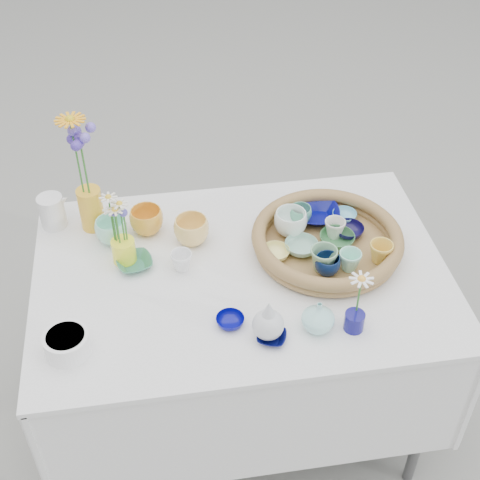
{
  "coord_description": "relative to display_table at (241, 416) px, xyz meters",
  "views": [
    {
      "loc": [
        -0.23,
        -1.47,
        2.17
      ],
      "look_at": [
        0.0,
        0.02,
        0.87
      ],
      "focal_mm": 50.0,
      "sensor_mm": 36.0,
      "label": 1
    }
  ],
  "objects": [
    {
      "name": "single_daisy",
      "position": [
        0.28,
        -0.27,
        0.88
      ],
      "size": [
        0.08,
        0.08,
        0.14
      ],
      "primitive_type": null,
      "rotation": [
        0.0,
        0.0,
        -0.06
      ],
      "color": "white",
      "rests_on": "bud_vase_cobalt"
    },
    {
      "name": "bud_vase_cobalt",
      "position": [
        0.27,
        -0.28,
        0.79
      ],
      "size": [
        0.06,
        0.06,
        0.06
      ],
      "primitive_type": "cylinder",
      "rotation": [
        0.0,
        0.0,
        -0.01
      ],
      "color": "navy",
      "rests_on": "display_table"
    },
    {
      "name": "display_table",
      "position": [
        0.0,
        0.0,
        0.0
      ],
      "size": [
        1.26,
        0.86,
        0.77
      ],
      "primitive_type": null,
      "color": "white",
      "rests_on": "ground"
    },
    {
      "name": "loose_ceramic_4",
      "position": [
        -0.06,
        -0.21,
        0.78
      ],
      "size": [
        0.1,
        0.1,
        0.03
      ],
      "primitive_type": "imported",
      "rotation": [
        0.0,
        0.0,
        -0.3
      ],
      "color": "#030477",
      "rests_on": "display_table"
    },
    {
      "name": "loose_ceramic_0",
      "position": [
        -0.27,
        0.23,
        0.81
      ],
      "size": [
        0.14,
        0.14,
        0.09
      ],
      "primitive_type": "imported",
      "rotation": [
        0.0,
        0.0,
        0.42
      ],
      "color": "gold",
      "rests_on": "display_table"
    },
    {
      "name": "loose_ceramic_1",
      "position": [
        -0.13,
        0.16,
        0.81
      ],
      "size": [
        0.15,
        0.15,
        0.09
      ],
      "primitive_type": "imported",
      "rotation": [
        0.0,
        0.0,
        -0.43
      ],
      "color": "#F5C86A",
      "rests_on": "display_table"
    },
    {
      "name": "wicker_tray",
      "position": [
        0.28,
        0.05,
        0.8
      ],
      "size": [
        0.47,
        0.47,
        0.08
      ],
      "primitive_type": null,
      "color": "brown",
      "rests_on": "display_table"
    },
    {
      "name": "bud_vase_paleblue",
      "position": [
        0.03,
        -0.27,
        0.83
      ],
      "size": [
        0.11,
        0.11,
        0.13
      ],
      "primitive_type": null,
      "rotation": [
        0.0,
        0.0,
        -0.39
      ],
      "color": "silver",
      "rests_on": "display_table"
    },
    {
      "name": "tray_ceramic_11",
      "position": [
        0.32,
        -0.06,
        0.81
      ],
      "size": [
        0.08,
        0.08,
        0.06
      ],
      "primitive_type": "imported",
      "rotation": [
        0.0,
        0.0,
        0.26
      ],
      "color": "#9AE9CF",
      "rests_on": "wicker_tray"
    },
    {
      "name": "daisy_cup",
      "position": [
        -0.35,
        0.1,
        0.8
      ],
      "size": [
        0.08,
        0.08,
        0.08
      ],
      "primitive_type": "cylinder",
      "rotation": [
        0.0,
        0.0,
        -0.07
      ],
      "color": "#FFFD2D",
      "rests_on": "display_table"
    },
    {
      "name": "loose_ceramic_5",
      "position": [
        -0.39,
        0.2,
        0.81
      ],
      "size": [
        0.11,
        0.11,
        0.08
      ],
      "primitive_type": "imported",
      "rotation": [
        0.0,
        0.0,
        0.08
      ],
      "color": "#9AEBCD",
      "rests_on": "display_table"
    },
    {
      "name": "tray_ceramic_6",
      "position": [
        0.18,
        0.13,
        0.82
      ],
      "size": [
        0.11,
        0.11,
        0.08
      ],
      "primitive_type": "imported",
      "rotation": [
        0.0,
        0.0,
        0.08
      ],
      "color": "white",
      "rests_on": "wicker_tray"
    },
    {
      "name": "tray_ceramic_3",
      "position": [
        0.31,
        0.05,
        0.8
      ],
      "size": [
        0.12,
        0.12,
        0.03
      ],
      "primitive_type": "imported",
      "rotation": [
        0.0,
        0.0,
        0.07
      ],
      "color": "#3F7D4A",
      "rests_on": "wicker_tray"
    },
    {
      "name": "gerbera",
      "position": [
        -0.46,
        0.28,
        1.04
      ],
      "size": [
        0.13,
        0.13,
        0.28
      ],
      "primitive_type": null,
      "rotation": [
        0.0,
        0.0,
        0.22
      ],
      "color": "#FFA419",
      "rests_on": "tall_vase_yellow"
    },
    {
      "name": "tray_ceramic_8",
      "position": [
        0.37,
        0.17,
        0.8
      ],
      "size": [
        0.1,
        0.1,
        0.02
      ],
      "primitive_type": "imported",
      "rotation": [
        0.0,
        0.0,
        -0.31
      ],
      "color": "#74CBE0",
      "rests_on": "wicker_tray"
    },
    {
      "name": "white_pitcher",
      "position": [
        -0.57,
        0.31,
        0.82
      ],
      "size": [
        0.12,
        0.09,
        0.11
      ],
      "primitive_type": null,
      "rotation": [
        0.0,
        0.0,
        0.1
      ],
      "color": "white",
      "rests_on": "display_table"
    },
    {
      "name": "loose_ceramic_3",
      "position": [
        -0.18,
        0.03,
        0.8
      ],
      "size": [
        0.09,
        0.09,
        0.06
      ],
      "primitive_type": "imported",
      "rotation": [
        0.0,
        0.0,
        0.39
      ],
      "color": "white",
      "rests_on": "display_table"
    },
    {
      "name": "tall_vase_yellow",
      "position": [
        -0.45,
        0.28,
        0.84
      ],
      "size": [
        0.09,
        0.09,
        0.15
      ],
      "primitive_type": "cylinder",
      "rotation": [
        0.0,
        0.0,
        0.14
      ],
      "color": "gold",
      "rests_on": "display_table"
    },
    {
      "name": "daisy_posy",
      "position": [
        -0.35,
        0.11,
        0.92
      ],
      "size": [
        0.11,
        0.11,
        0.16
      ],
      "primitive_type": null,
      "rotation": [
        0.0,
        0.0,
        0.39
      ],
      "color": "white",
      "rests_on": "daisy_cup"
    },
    {
      "name": "bud_vase_seafoam",
      "position": [
        0.17,
        -0.27,
        0.81
      ],
      "size": [
        0.12,
        0.12,
        0.1
      ],
      "primitive_type": "imported",
      "rotation": [
        0.0,
        0.0,
        0.3
      ],
      "color": "#A4E6E1",
      "rests_on": "display_table"
    },
    {
      "name": "tray_ceramic_10",
      "position": [
        0.11,
        0.03,
        0.8
      ],
      "size": [
        0.1,
        0.1,
        0.03
      ],
      "primitive_type": "imported",
      "rotation": [
        0.0,
        0.0,
        0.15
      ],
      "color": "#F9F288",
      "rests_on": "wicker_tray"
    },
    {
      "name": "tray_ceramic_4",
      "position": [
        0.24,
        -0.05,
        0.82
      ],
      "size": [
        0.09,
        0.09,
        0.08
      ],
      "primitive_type": "imported",
      "rotation": [
        0.0,
        0.0,
        0.16
      ],
      "color": "#7AAF81",
      "rests_on": "wicker_tray"
    },
    {
      "name": "tray_ceramic_12",
      "position": [
        0.22,
        0.18,
        0.81
      ],
      "size": [
        0.09,
        0.09,
        0.06
      ],
      "primitive_type": "imported",
      "rotation": [
        0.0,
        0.0,
        -0.31
      ],
      "color": "#59A985",
      "rests_on": "wicker_tray"
    },
    {
      "name": "tray_ceramic_2",
      "position": [
        0.42,
        -0.04,
        0.82
      ],
      "size": [
        0.08,
        0.08,
        0.07
      ],
      "primitive_type": "imported",
      "rotation": [
        0.0,
        0.0,
        0.05
      ],
      "color": "#E6BB4A",
      "rests_on": "wicker_tray"
    },
    {
      "name": "tray_ceramic_7",
      "position": [
        0.31,
        0.09,
        0.81
      ],
      "size": [
        0.07,
        0.07,
        0.06
      ],
      "primitive_type": "imported",
      "rotation": [
        0.0,
        0.0,
        0.02
      ],
      "color": "white",
      "rests_on": "wicker_tray"
    },
    {
      "name": "tray_ceramic_9",
      "position": [
        0.25,
        -0.07,
        0.81
      ],
      "size": [
        0.1,
        0.1,
        0.06
      ],
      "primitive_type": "imported",
      "rotation": [
        0.0,
        0.0,
        0.39
      ],
      "color": "#0B1D48",
      "rests_on": "wicker_tray"
    },
    {
      "name": "hydrangea",
      "position": [
        -0.44,
        0.27,
        1.01
      ],
      "size": [
        0.1,
        0.1,
        0.28
      ],
      "primitive_type": null,
      "rotation": [
        0.0,
        0.0,
        0.29
      ],
      "color": "#4831A7",
      "rests_on": "tall_vase_yellow"
    },
    {
      "name": "tray_ceramic_5",
      "position": [
        0.2,
        0.04,
        0.8
      ],
      "size": [
        0.11,
        0.11,
        0.03
      ],
      "primitive_type": "imported",
      "rotation": [
        0.0,
        0.0,
        0.02
      ],
      "color": "#88B8A4",
      "rests_on": "wicker_tray"
    },
    {
      "name": "ground",
      "position": [
        0.0,
        0.0,
        0.0
      ],
      "size": [
        80.0,
        80.0,
        0.0
      ],
      "primitive_type": "plane",
      "color": "gray"
    },
    {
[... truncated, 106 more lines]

